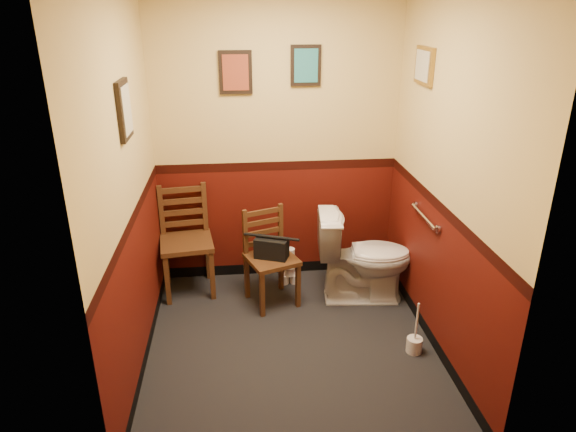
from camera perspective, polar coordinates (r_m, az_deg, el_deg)
The scene contains 16 objects.
floor at distance 4.16m, azimuth 0.37°, elevation -14.19°, with size 2.20×2.40×0.00m, color black.
wall_back at distance 4.67m, azimuth -1.22°, elevation 8.42°, with size 2.20×2.70×0.00m, color #460E08.
wall_front at distance 2.43m, azimuth 3.56°, elevation -5.34°, with size 2.20×2.70×0.00m, color #460E08.
wall_left at distance 3.58m, azimuth -17.39°, elevation 2.97°, with size 2.40×2.70×0.00m, color #460E08.
wall_right at distance 3.80m, azimuth 17.19°, elevation 4.11°, with size 2.40×2.70×0.00m, color #460E08.
grab_bar at distance 4.14m, azimuth 14.89°, elevation -0.06°, with size 0.05×0.56×0.06m.
framed_print_back_a at distance 4.53m, azimuth -5.85°, elevation 15.59°, with size 0.28×0.04×0.36m.
framed_print_back_b at distance 4.56m, azimuth 2.00°, elevation 16.38°, with size 0.26×0.04×0.34m.
framed_print_left at distance 3.55m, azimuth -17.71°, elevation 11.16°, with size 0.04×0.30×0.38m.
framed_print_right at distance 4.20m, azimuth 14.88°, elevation 15.84°, with size 0.04×0.34×0.28m.
toilet at distance 4.60m, azimuth 8.45°, elevation -4.56°, with size 0.47×0.84×0.82m, color white.
toilet_brush at distance 4.17m, azimuth 13.86°, elevation -13.64°, with size 0.12×0.12×0.43m.
chair_left at distance 4.76m, azimuth -11.24°, elevation -2.70°, with size 0.52×0.52×0.98m.
chair_right at distance 4.51m, azimuth -2.03°, elevation -4.61°, with size 0.51×0.51×0.86m.
handbag at distance 4.43m, azimuth -1.84°, elevation -3.56°, with size 0.31×0.23×0.21m.
tp_stack at distance 4.90m, azimuth 0.18°, elevation -5.89°, with size 0.21×0.13×0.36m.
Camera 1 is at (-0.37, -3.32, 2.48)m, focal length 32.00 mm.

